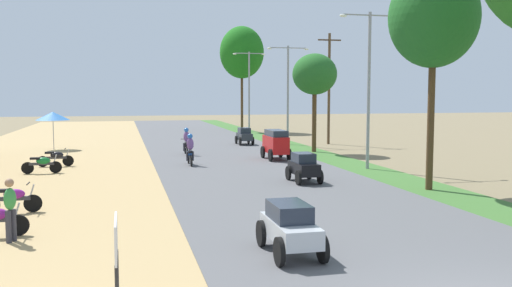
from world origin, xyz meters
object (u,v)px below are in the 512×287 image
object	(u,v)px
parked_motorbike_fourth	(56,157)
street_signboard	(116,244)
median_tree_fourth	(242,53)
car_sedan_silver	(290,226)
car_van_red	(276,143)
pedestrian_on_shoulder	(10,207)
vendor_umbrella	(53,116)
motorbike_foreground_rider	(190,150)
streetlamp_near	(369,79)
median_tree_second	(434,18)
streetlamp_far	(249,86)
streetlamp_mid	(288,87)
median_tree_third	(315,75)
parked_motorbike_second	(13,198)
utility_pole_near	(329,87)
motorbike_ahead_second	(186,142)
car_hatchback_black	(304,166)
parked_motorbike_third	(42,163)
car_hatchback_charcoal	(244,135)

from	to	relation	value
parked_motorbike_fourth	street_signboard	size ratio (longest dim) A/B	1.20
parked_motorbike_fourth	median_tree_fourth	world-z (taller)	median_tree_fourth
car_sedan_silver	car_van_red	xyz separation A→B (m)	(4.69, 18.01, 0.28)
parked_motorbike_fourth	pedestrian_on_shoulder	size ratio (longest dim) A/B	1.11
vendor_umbrella	motorbike_foreground_rider	distance (m)	13.12
streetlamp_near	median_tree_second	bearing A→B (deg)	-92.37
vendor_umbrella	streetlamp_far	xyz separation A→B (m)	(16.35, 12.85, 2.19)
car_sedan_silver	street_signboard	bearing A→B (deg)	-152.73
streetlamp_mid	median_tree_fourth	bearing A→B (deg)	90.45
streetlamp_near	parked_motorbike_fourth	bearing A→B (deg)	163.58
car_sedan_silver	motorbike_foreground_rider	size ratio (longest dim) A/B	1.26
median_tree_third	median_tree_second	bearing A→B (deg)	-91.50
parked_motorbike_second	car_sedan_silver	bearing A→B (deg)	-41.78
street_signboard	vendor_umbrella	xyz separation A→B (m)	(-4.34, 28.99, 1.20)
streetlamp_near	car_van_red	distance (m)	6.78
median_tree_third	utility_pole_near	size ratio (longest dim) A/B	0.76
streetlamp_far	motorbike_ahead_second	size ratio (longest dim) A/B	4.27
parked_motorbike_fourth	car_hatchback_black	distance (m)	13.30
median_tree_third	streetlamp_mid	size ratio (longest dim) A/B	0.87
median_tree_fourth	utility_pole_near	world-z (taller)	median_tree_fourth
parked_motorbike_fourth	vendor_umbrella	distance (m)	9.43
parked_motorbike_third	car_sedan_silver	xyz separation A→B (m)	(7.41, -15.31, 0.19)
median_tree_fourth	motorbike_ahead_second	world-z (taller)	median_tree_fourth
car_van_red	car_hatchback_black	bearing A→B (deg)	-97.26
parked_motorbike_fourth	car_sedan_silver	bearing A→B (deg)	-68.32
median_tree_third	parked_motorbike_fourth	bearing A→B (deg)	-166.05
vendor_umbrella	car_van_red	bearing A→B (deg)	-34.84
street_signboard	streetlamp_far	bearing A→B (deg)	74.00
median_tree_fourth	car_sedan_silver	world-z (taller)	median_tree_fourth
streetlamp_mid	motorbike_foreground_rider	distance (m)	13.88
utility_pole_near	parked_motorbike_second	bearing A→B (deg)	-131.62
motorbike_ahead_second	car_hatchback_charcoal	bearing A→B (deg)	50.26
streetlamp_mid	car_hatchback_charcoal	bearing A→B (deg)	172.92
vendor_umbrella	motorbike_ahead_second	bearing A→B (deg)	-33.39
parked_motorbike_fourth	motorbike_ahead_second	distance (m)	8.04
vendor_umbrella	car_hatchback_charcoal	distance (m)	13.26
pedestrian_on_shoulder	car_sedan_silver	distance (m)	7.05
median_tree_second	parked_motorbike_fourth	bearing A→B (deg)	144.55
pedestrian_on_shoulder	median_tree_third	xyz separation A→B (m)	(14.75, 18.89, 4.02)
parked_motorbike_fourth	streetlamp_mid	distance (m)	18.18
median_tree_third	median_tree_fourth	bearing A→B (deg)	90.67
parked_motorbike_third	car_sedan_silver	world-z (taller)	car_sedan_silver
median_tree_second	car_hatchback_charcoal	distance (m)	21.35
streetlamp_mid	car_hatchback_black	bearing A→B (deg)	-104.62
parked_motorbike_fourth	streetlamp_mid	bearing A→B (deg)	31.37
streetlamp_near	motorbike_ahead_second	bearing A→B (deg)	134.50
median_tree_third	utility_pole_near	xyz separation A→B (m)	(3.11, 5.54, -0.67)
parked_motorbike_third	streetlamp_near	size ratio (longest dim) A/B	0.23
parked_motorbike_second	median_tree_second	distance (m)	16.20
parked_motorbike_third	streetlamp_far	world-z (taller)	streetlamp_far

